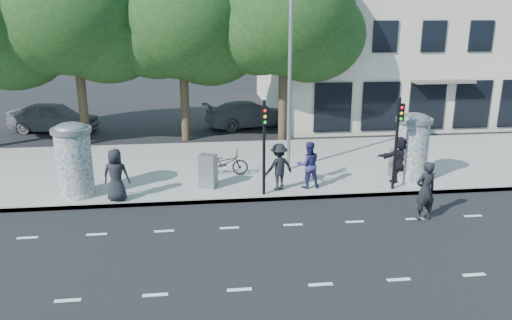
{
  "coord_description": "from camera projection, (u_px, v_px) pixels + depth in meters",
  "views": [
    {
      "loc": [
        -2.85,
        -12.79,
        6.44
      ],
      "look_at": [
        -0.92,
        3.5,
        1.54
      ],
      "focal_mm": 35.0,
      "sensor_mm": 36.0,
      "label": 1
    }
  ],
  "objects": [
    {
      "name": "tree_center",
      "position": [
        284.0,
        14.0,
        24.4
      ],
      "size": [
        7.0,
        7.0,
        9.3
      ],
      "color": "#38281C",
      "rests_on": "ground"
    },
    {
      "name": "cabinet_right",
      "position": [
        397.0,
        163.0,
        19.64
      ],
      "size": [
        0.61,
        0.5,
        1.12
      ],
      "primitive_type": "cube",
      "rotation": [
        0.0,
        0.0,
        0.23
      ],
      "color": "slate",
      "rests_on": "sidewalk"
    },
    {
      "name": "building",
      "position": [
        420.0,
        18.0,
        32.99
      ],
      "size": [
        20.3,
        15.85,
        12.0
      ],
      "color": "#BAAE9C",
      "rests_on": "ground"
    },
    {
      "name": "tree_mid_left",
      "position": [
        73.0,
        10.0,
        23.41
      ],
      "size": [
        7.2,
        7.2,
        9.57
      ],
      "color": "#38281C",
      "rests_on": "ground"
    },
    {
      "name": "ad_column_right",
      "position": [
        412.0,
        146.0,
        18.95
      ],
      "size": [
        1.36,
        1.36,
        2.65
      ],
      "color": "beige",
      "rests_on": "sidewalk"
    },
    {
      "name": "lane_dash_far",
      "position": [
        293.0,
        225.0,
        15.66
      ],
      "size": [
        32.0,
        0.12,
        0.01
      ],
      "primitive_type": "cube",
      "color": "silver",
      "rests_on": "ground"
    },
    {
      "name": "bicycle",
      "position": [
        225.0,
        163.0,
        19.86
      ],
      "size": [
        0.86,
        1.93,
        0.98
      ],
      "primitive_type": "imported",
      "rotation": [
        0.0,
        0.0,
        1.46
      ],
      "color": "black",
      "rests_on": "sidewalk"
    },
    {
      "name": "traffic_pole_near",
      "position": [
        264.0,
        138.0,
        17.23
      ],
      "size": [
        0.22,
        0.31,
        3.4
      ],
      "color": "black",
      "rests_on": "sidewalk"
    },
    {
      "name": "curb",
      "position": [
        282.0,
        198.0,
        17.69
      ],
      "size": [
        40.0,
        0.1,
        0.16
      ],
      "primitive_type": "cube",
      "color": "slate",
      "rests_on": "ground"
    },
    {
      "name": "ped_d",
      "position": [
        279.0,
        167.0,
        18.09
      ],
      "size": [
        1.28,
        1.01,
        1.74
      ],
      "primitive_type": "imported",
      "rotation": [
        0.0,
        0.0,
        3.51
      ],
      "color": "black",
      "rests_on": "sidewalk"
    },
    {
      "name": "ped_f",
      "position": [
        401.0,
        159.0,
        18.84
      ],
      "size": [
        1.78,
        0.87,
        1.84
      ],
      "primitive_type": "imported",
      "rotation": [
        0.0,
        0.0,
        2.99
      ],
      "color": "black",
      "rests_on": "sidewalk"
    },
    {
      "name": "lane_dash_near",
      "position": [
        321.0,
        285.0,
        12.24
      ],
      "size": [
        32.0,
        0.12,
        0.01
      ],
      "primitive_type": "cube",
      "color": "silver",
      "rests_on": "ground"
    },
    {
      "name": "man_road",
      "position": [
        425.0,
        191.0,
        15.83
      ],
      "size": [
        0.78,
        0.59,
        1.94
      ],
      "primitive_type": "imported",
      "rotation": [
        0.0,
        0.0,
        3.33
      ],
      "color": "black",
      "rests_on": "ground"
    },
    {
      "name": "car_left",
      "position": [
        54.0,
        117.0,
        27.58
      ],
      "size": [
        3.08,
        5.18,
        1.65
      ],
      "primitive_type": "imported",
      "rotation": [
        0.0,
        0.0,
        1.32
      ],
      "color": "slate",
      "rests_on": "ground"
    },
    {
      "name": "ped_c",
      "position": [
        308.0,
        165.0,
        18.32
      ],
      "size": [
        0.89,
        0.71,
        1.76
      ],
      "primitive_type": "imported",
      "rotation": [
        0.0,
        0.0,
        3.2
      ],
      "color": "navy",
      "rests_on": "sidewalk"
    },
    {
      "name": "sidewalk",
      "position": [
        266.0,
        165.0,
        21.45
      ],
      "size": [
        40.0,
        8.0,
        0.15
      ],
      "primitive_type": "cube",
      "color": "gray",
      "rests_on": "ground"
    },
    {
      "name": "ad_column_left",
      "position": [
        74.0,
        158.0,
        17.36
      ],
      "size": [
        1.36,
        1.36,
        2.65
      ],
      "color": "beige",
      "rests_on": "sidewalk"
    },
    {
      "name": "car_right",
      "position": [
        249.0,
        114.0,
        28.81
      ],
      "size": [
        3.48,
        5.5,
        1.49
      ],
      "primitive_type": "imported",
      "rotation": [
        0.0,
        0.0,
        1.86
      ],
      "color": "#5C5E64",
      "rests_on": "ground"
    },
    {
      "name": "street_lamp",
      "position": [
        290.0,
        55.0,
        19.36
      ],
      "size": [
        0.25,
        0.93,
        8.0
      ],
      "color": "slate",
      "rests_on": "sidewalk"
    },
    {
      "name": "ground",
      "position": [
        302.0,
        245.0,
        14.33
      ],
      "size": [
        120.0,
        120.0,
        0.0
      ],
      "primitive_type": "plane",
      "color": "black",
      "rests_on": "ground"
    },
    {
      "name": "ped_a",
      "position": [
        116.0,
        175.0,
        17.04
      ],
      "size": [
        0.97,
        0.7,
        1.83
      ],
      "primitive_type": "imported",
      "rotation": [
        0.0,
        0.0,
        3.0
      ],
      "color": "black",
      "rests_on": "sidewalk"
    },
    {
      "name": "cabinet_left",
      "position": [
        208.0,
        171.0,
        18.4
      ],
      "size": [
        0.73,
        0.65,
        1.26
      ],
      "primitive_type": "cube",
      "rotation": [
        0.0,
        0.0,
        -0.43
      ],
      "color": "slate",
      "rests_on": "sidewalk"
    },
    {
      "name": "traffic_pole_far",
      "position": [
        397.0,
        134.0,
        17.77
      ],
      "size": [
        0.22,
        0.31,
        3.4
      ],
      "color": "black",
      "rests_on": "sidewalk"
    },
    {
      "name": "tree_near_left",
      "position": [
        181.0,
        19.0,
        24.29
      ],
      "size": [
        6.8,
        6.8,
        8.97
      ],
      "color": "#38281C",
      "rests_on": "ground"
    }
  ]
}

